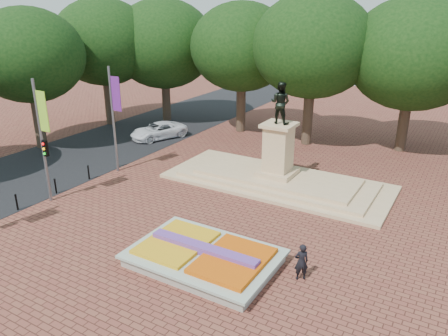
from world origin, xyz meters
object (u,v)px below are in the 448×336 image
(van, at_px, (158,131))
(monument, at_px, (277,170))
(flower_bed, at_px, (204,256))
(pedestrian, at_px, (301,262))

(van, bearing_deg, monument, 5.71)
(flower_bed, distance_m, monument, 10.07)
(flower_bed, distance_m, pedestrian, 4.18)
(van, bearing_deg, flower_bed, -22.70)
(flower_bed, bearing_deg, pedestrian, 15.24)
(van, height_order, pedestrian, pedestrian)
(van, xyz_separation_m, pedestrian, (17.59, -12.80, 0.16))
(flower_bed, height_order, pedestrian, pedestrian)
(monument, relative_size, pedestrian, 8.58)
(monument, height_order, van, monument)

